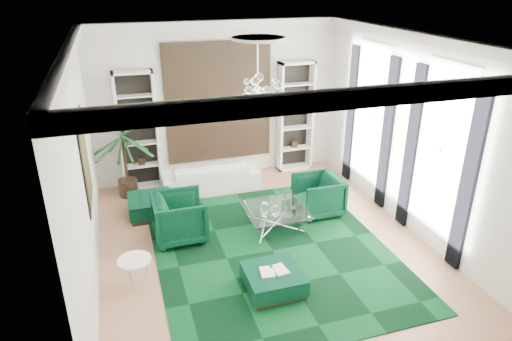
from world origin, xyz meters
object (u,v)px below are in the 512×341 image
object	(u,v)px
palm	(123,148)
armchair_left	(180,217)
ottoman_side	(151,206)
side_table	(136,273)
armchair_right	(318,195)
coffee_table	(275,218)
ottoman_front	(273,280)
sofa	(210,176)

from	to	relation	value
palm	armchair_left	bearing A→B (deg)	-68.86
armchair_left	ottoman_side	size ratio (longest dim) A/B	1.09
side_table	armchair_right	bearing A→B (deg)	20.22
coffee_table	ottoman_front	distance (m)	2.00
sofa	palm	xyz separation A→B (m)	(-1.89, 0.21, 0.85)
armchair_right	coffee_table	bearing A→B (deg)	-73.79
armchair_right	coffee_table	xyz separation A→B (m)	(-1.06, -0.31, -0.21)
armchair_left	armchair_right	world-z (taller)	armchair_left
sofa	coffee_table	xyz separation A→B (m)	(0.86, -2.20, -0.12)
sofa	armchair_left	distance (m)	2.28
sofa	ottoman_side	bearing A→B (deg)	30.78
coffee_table	sofa	bearing A→B (deg)	111.42
coffee_table	side_table	world-z (taller)	side_table
ottoman_front	side_table	xyz separation A→B (m)	(-2.11, 0.75, 0.08)
sofa	ottoman_front	distance (m)	4.08
sofa	palm	distance (m)	2.09
armchair_right	ottoman_front	xyz separation A→B (m)	(-1.77, -2.18, -0.25)
armchair_left	side_table	bearing A→B (deg)	144.35
palm	ottoman_side	bearing A→B (deg)	-69.94
coffee_table	ottoman_front	xyz separation A→B (m)	(-0.71, -1.87, -0.03)
armchair_right	ottoman_side	size ratio (longest dim) A/B	1.02
ottoman_front	palm	distance (m)	4.85
armchair_right	ottoman_front	world-z (taller)	armchair_right
ottoman_side	side_table	xyz separation A→B (m)	(-0.47, -2.44, 0.06)
ottoman_side	ottoman_front	bearing A→B (deg)	-62.66
ottoman_side	ottoman_front	size ratio (longest dim) A/B	1.02
ottoman_front	palm	world-z (taller)	palm
armchair_left	side_table	size ratio (longest dim) A/B	1.84
armchair_left	palm	bearing A→B (deg)	21.14
armchair_left	ottoman_front	distance (m)	2.38
palm	side_table	bearing A→B (deg)	-91.04
armchair_left	coffee_table	distance (m)	1.91
ottoman_front	palm	size ratio (longest dim) A/B	0.38
side_table	armchair_left	bearing A→B (deg)	54.35
ottoman_side	palm	distance (m)	1.53
side_table	coffee_table	bearing A→B (deg)	21.69
armchair_right	ottoman_side	bearing A→B (deg)	-106.42
armchair_right	side_table	world-z (taller)	armchair_right
ottoman_side	side_table	distance (m)	2.48
sofa	armchair_left	xyz separation A→B (m)	(-1.02, -2.03, 0.12)
side_table	ottoman_side	bearing A→B (deg)	79.19
coffee_table	armchair_right	bearing A→B (deg)	16.21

